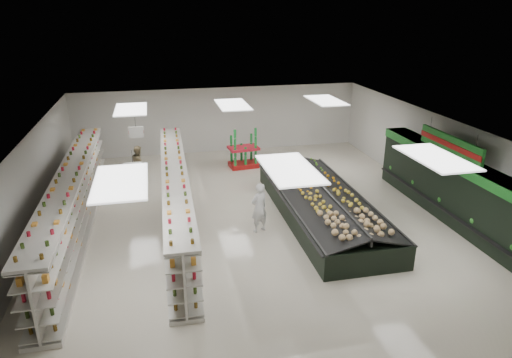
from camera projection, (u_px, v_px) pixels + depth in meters
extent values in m
plane|color=beige|center=(254.00, 217.00, 15.92)|extent=(16.00, 16.00, 0.00)
cube|color=white|center=(254.00, 128.00, 14.79)|extent=(14.00, 16.00, 0.02)
cube|color=silver|center=(219.00, 120.00, 22.65)|extent=(14.00, 0.02, 3.20)
cube|color=silver|center=(353.00, 325.00, 8.06)|extent=(14.00, 0.02, 3.20)
cube|color=silver|center=(31.00, 191.00, 13.91)|extent=(0.02, 16.00, 3.20)
cube|color=silver|center=(439.00, 159.00, 16.81)|extent=(0.02, 16.00, 3.20)
cube|color=black|center=(451.00, 188.00, 15.52)|extent=(0.80, 8.00, 2.20)
cube|color=#207827|center=(455.00, 161.00, 15.18)|extent=(0.85, 8.00, 0.30)
cube|color=black|center=(442.00, 203.00, 15.67)|extent=(0.55, 7.80, 0.15)
cube|color=#BCB9B0|center=(448.00, 181.00, 15.40)|extent=(0.45, 7.70, 0.03)
cube|color=#BCB9B0|center=(450.00, 173.00, 15.30)|extent=(0.45, 7.70, 0.03)
cube|color=white|center=(133.00, 169.00, 12.34)|extent=(0.50, 0.06, 0.40)
cube|color=#A31312|center=(133.00, 169.00, 12.34)|extent=(0.52, 0.02, 0.12)
cylinder|color=black|center=(132.00, 159.00, 12.23)|extent=(0.01, 0.01, 0.50)
cube|color=white|center=(136.00, 132.00, 15.99)|extent=(0.50, 0.06, 0.40)
cube|color=#A31312|center=(136.00, 132.00, 15.99)|extent=(0.52, 0.02, 0.12)
cylinder|color=black|center=(135.00, 124.00, 15.88)|extent=(0.01, 0.01, 0.50)
cube|color=#207827|center=(450.00, 145.00, 14.91)|extent=(0.10, 3.20, 0.60)
cube|color=#A31312|center=(449.00, 145.00, 14.90)|extent=(0.03, 3.20, 0.18)
cylinder|color=black|center=(477.00, 143.00, 13.67)|extent=(0.01, 0.01, 0.50)
cylinder|color=black|center=(431.00, 124.00, 15.86)|extent=(0.01, 0.01, 0.50)
cube|color=silver|center=(78.00, 229.00, 14.96)|extent=(0.90, 11.52, 0.12)
cube|color=silver|center=(74.00, 203.00, 14.64)|extent=(0.10, 11.52, 1.92)
cube|color=silver|center=(70.00, 174.00, 14.29)|extent=(0.90, 11.52, 0.08)
cube|color=#BCB9B0|center=(71.00, 226.00, 14.88)|extent=(0.46, 11.43, 0.03)
cube|color=#BCB9B0|center=(69.00, 214.00, 14.73)|extent=(0.46, 11.43, 0.03)
cube|color=#BCB9B0|center=(67.00, 202.00, 14.58)|extent=(0.46, 11.43, 0.03)
cube|color=#BCB9B0|center=(65.00, 190.00, 14.43)|extent=(0.46, 11.43, 0.03)
cube|color=#BCB9B0|center=(63.00, 178.00, 14.28)|extent=(0.46, 11.43, 0.03)
cube|color=#BCB9B0|center=(85.00, 225.00, 14.97)|extent=(0.46, 11.43, 0.03)
cube|color=#BCB9B0|center=(83.00, 213.00, 14.82)|extent=(0.46, 11.43, 0.03)
cube|color=#BCB9B0|center=(81.00, 201.00, 14.67)|extent=(0.46, 11.43, 0.03)
cube|color=#BCB9B0|center=(80.00, 189.00, 14.52)|extent=(0.46, 11.43, 0.03)
cube|color=#BCB9B0|center=(78.00, 177.00, 14.37)|extent=(0.46, 11.43, 0.03)
cube|color=silver|center=(178.00, 220.00, 15.53)|extent=(1.08, 10.99, 0.11)
cube|color=silver|center=(176.00, 197.00, 15.23)|extent=(0.31, 10.97, 1.83)
cube|color=silver|center=(174.00, 170.00, 14.89)|extent=(1.08, 10.99, 0.07)
cube|color=#BCB9B0|center=(171.00, 218.00, 15.45)|extent=(0.65, 10.89, 0.03)
cube|color=#BCB9B0|center=(170.00, 207.00, 15.31)|extent=(0.65, 10.89, 0.03)
cube|color=#BCB9B0|center=(169.00, 196.00, 15.17)|extent=(0.65, 10.89, 0.03)
cube|color=#BCB9B0|center=(169.00, 185.00, 15.03)|extent=(0.65, 10.89, 0.03)
cube|color=#BCB9B0|center=(168.00, 174.00, 14.89)|extent=(0.65, 10.89, 0.03)
cube|color=#BCB9B0|center=(184.00, 217.00, 15.53)|extent=(0.65, 10.89, 0.03)
cube|color=#BCB9B0|center=(183.00, 206.00, 15.39)|extent=(0.65, 10.89, 0.03)
cube|color=#BCB9B0|center=(182.00, 195.00, 15.25)|extent=(0.65, 10.89, 0.03)
cube|color=#BCB9B0|center=(182.00, 184.00, 15.11)|extent=(0.65, 10.89, 0.03)
cube|color=#BCB9B0|center=(181.00, 173.00, 14.97)|extent=(0.65, 10.89, 0.03)
cube|color=black|center=(322.00, 207.00, 15.78)|extent=(2.71, 7.71, 0.77)
cube|color=#262626|center=(287.00, 199.00, 15.38)|extent=(0.14, 7.68, 0.07)
cube|color=#262626|center=(357.00, 193.00, 15.88)|extent=(0.14, 7.68, 0.07)
cube|color=black|center=(303.00, 195.00, 15.46)|extent=(1.49, 7.59, 0.39)
cube|color=black|center=(341.00, 192.00, 15.73)|extent=(1.49, 7.59, 0.39)
cube|color=#262626|center=(323.00, 190.00, 15.55)|extent=(0.13, 7.57, 0.27)
cube|color=#A31312|center=(244.00, 165.00, 20.86)|extent=(1.35, 0.97, 0.21)
cube|color=red|center=(243.00, 148.00, 20.58)|extent=(1.41, 1.03, 0.11)
imported|color=silver|center=(259.00, 208.00, 14.64)|extent=(0.72, 0.61, 1.67)
imported|color=#9A855E|center=(139.00, 163.00, 19.14)|extent=(0.54, 0.77, 1.47)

